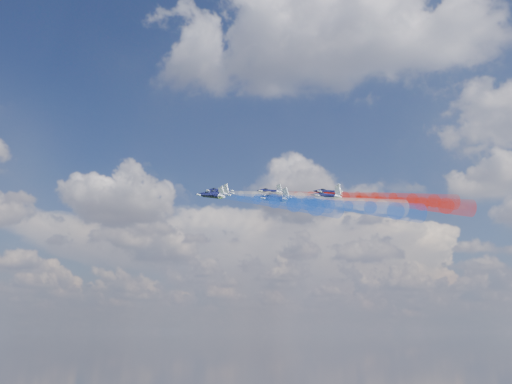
% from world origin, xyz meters
% --- Properties ---
extents(jet_lead, '(13.28, 12.67, 6.20)m').
position_xyz_m(jet_lead, '(-8.01, 13.21, 154.26)').
color(jet_lead, black).
extents(trail_lead, '(28.45, 20.15, 11.25)m').
position_xyz_m(trail_lead, '(8.77, 2.61, 149.45)').
color(trail_lead, white).
extents(jet_inner_left, '(13.28, 12.67, 6.20)m').
position_xyz_m(jet_inner_left, '(-2.90, -0.97, 149.96)').
color(jet_inner_left, black).
extents(trail_inner_left, '(28.45, 20.15, 11.25)m').
position_xyz_m(trail_inner_left, '(13.88, -11.57, 145.15)').
color(trail_inner_left, blue).
extents(jet_inner_right, '(13.28, 12.67, 6.20)m').
position_xyz_m(jet_inner_right, '(5.65, 15.31, 153.68)').
color(jet_inner_right, black).
extents(trail_inner_right, '(28.45, 20.15, 11.25)m').
position_xyz_m(trail_inner_right, '(22.44, 4.71, 148.87)').
color(trail_inner_right, red).
extents(jet_outer_left, '(13.28, 12.67, 6.20)m').
position_xyz_m(jet_outer_left, '(0.76, -13.92, 146.41)').
color(jet_outer_left, black).
extents(trail_outer_left, '(28.45, 20.15, 11.25)m').
position_xyz_m(trail_outer_left, '(17.54, -24.52, 141.60)').
color(trail_outer_left, blue).
extents(jet_center_third, '(13.28, 12.67, 6.20)m').
position_xyz_m(jet_center_third, '(10.77, 1.09, 148.93)').
color(jet_center_third, black).
extents(trail_center_third, '(28.45, 20.15, 11.25)m').
position_xyz_m(trail_center_third, '(27.55, -9.51, 144.13)').
color(trail_center_third, white).
extents(jet_outer_right, '(13.28, 12.67, 6.20)m').
position_xyz_m(jet_outer_right, '(20.66, 16.29, 152.72)').
color(jet_outer_right, black).
extents(trail_outer_right, '(28.45, 20.15, 11.25)m').
position_xyz_m(trail_outer_right, '(37.45, 5.69, 147.91)').
color(trail_outer_right, red).
extents(jet_rear_left, '(13.28, 12.67, 6.20)m').
position_xyz_m(jet_rear_left, '(13.98, -11.36, 145.37)').
color(jet_rear_left, black).
extents(trail_rear_left, '(28.45, 20.15, 11.25)m').
position_xyz_m(trail_rear_left, '(30.76, -21.96, 140.56)').
color(trail_rear_left, blue).
extents(jet_rear_right, '(13.28, 12.67, 6.20)m').
position_xyz_m(jet_rear_right, '(22.70, 2.19, 148.42)').
color(jet_rear_right, black).
extents(trail_rear_right, '(28.45, 20.15, 11.25)m').
position_xyz_m(trail_rear_right, '(39.48, -8.42, 143.62)').
color(trail_rear_right, red).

